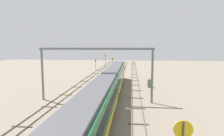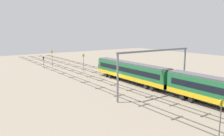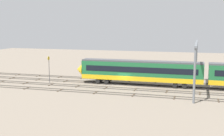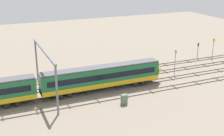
% 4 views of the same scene
% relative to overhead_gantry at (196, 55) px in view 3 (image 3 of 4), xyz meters
% --- Properties ---
extents(ground_plane, '(154.05, 154.05, 0.00)m').
position_rel_overhead_gantry_xyz_m(ground_plane, '(13.47, -0.17, -6.66)').
color(ground_plane, gray).
extents(track_near_foreground, '(138.05, 2.40, 0.16)m').
position_rel_overhead_gantry_xyz_m(track_near_foreground, '(13.47, -6.73, -6.59)').
color(track_near_foreground, '#59544C').
rests_on(track_near_foreground, ground).
extents(track_with_train, '(138.05, 2.40, 0.16)m').
position_rel_overhead_gantry_xyz_m(track_with_train, '(13.47, -2.36, -6.59)').
color(track_with_train, '#59544C').
rests_on(track_with_train, ground).
extents(track_middle, '(138.05, 2.40, 0.16)m').
position_rel_overhead_gantry_xyz_m(track_middle, '(13.47, 2.01, -6.59)').
color(track_middle, '#59544C').
rests_on(track_middle, ground).
extents(track_second_far, '(138.05, 2.40, 0.16)m').
position_rel_overhead_gantry_xyz_m(track_second_far, '(13.47, 6.38, -6.59)').
color(track_second_far, '#59544C').
rests_on(track_second_far, ground).
extents(overhead_gantry, '(0.40, 18.83, 8.84)m').
position_rel_overhead_gantry_xyz_m(overhead_gantry, '(0.00, 0.00, 0.00)').
color(overhead_gantry, slate).
rests_on(overhead_gantry, ground).
extents(speed_sign_mid_trackside, '(0.14, 0.82, 5.52)m').
position_rel_overhead_gantry_xyz_m(speed_sign_mid_trackside, '(29.20, 0.21, -3.20)').
color(speed_sign_mid_trackside, '#4C4C51').
rests_on(speed_sign_mid_trackside, ground).
extents(relay_cabinet, '(1.05, 0.75, 1.82)m').
position_rel_overhead_gantry_xyz_m(relay_cabinet, '(11.75, -9.83, -5.74)').
color(relay_cabinet, '#597259').
rests_on(relay_cabinet, ground).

